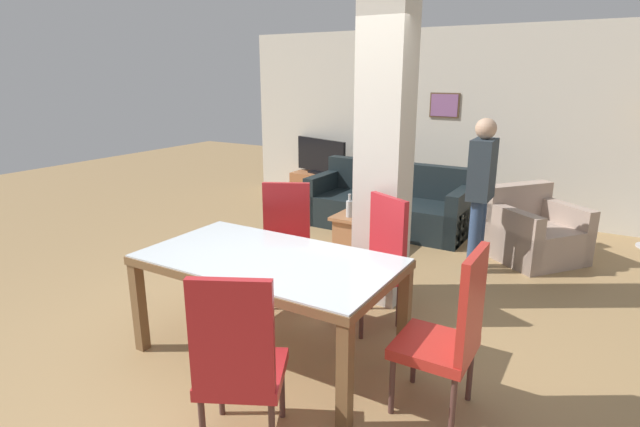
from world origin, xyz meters
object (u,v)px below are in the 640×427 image
Objects in this scene: coffee_table at (359,231)px; standing_person at (481,185)px; dining_chair_far_left at (285,240)px; tv_screen at (321,157)px; dining_chair_head_right at (450,330)px; tv_stand at (321,186)px; dining_chair_far_right at (376,259)px; dining_chair_near_right at (238,360)px; sofa at (389,207)px; bottle at (350,208)px; dining_table at (269,275)px; armchair at (533,234)px.

standing_person reaches higher than coffee_table.
tv_screen is at bearing -91.78° from dining_chair_far_left.
dining_chair_head_right reaches higher than tv_stand.
dining_chair_far_right and dining_chair_head_right have the same top height.
standing_person is (1.36, 1.61, 0.37)m from dining_chair_far_left.
dining_chair_near_right reaches higher than coffee_table.
tv_stand is at bearing 131.00° from coffee_table.
dining_chair_far_right is 0.98× the size of tv_screen.
dining_chair_near_right is at bearing 135.57° from dining_chair_head_right.
standing_person is at bearing -77.30° from dining_chair_far_right.
sofa is 2.01m from tv_screen.
dining_chair_far_right is 1.00× the size of dining_chair_far_left.
dining_chair_far_right is at bearing -55.41° from bottle.
dining_table is at bearing 90.00° from dining_chair_near_right.
dining_chair_near_right is 4.43m from sofa.
dining_chair_far_left is 2.14m from standing_person.
dining_chair_far_left is at bearing 90.99° from sofa.
dining_chair_far_right reaches higher than tv_screen.
tv_screen is at bearing 128.21° from bottle.
bottle reaches higher than tv_stand.
sofa reaches higher than armchair.
dining_chair_far_right is at bearing 62.16° from dining_table.
coffee_table is at bearing 149.35° from tv_screen.
dining_chair_near_right is at bearing 117.80° from dining_chair_far_right.
dining_chair_head_right is (1.35, 0.00, -0.07)m from dining_table.
dining_table is 1.72× the size of dining_chair_near_right.
dining_chair_far_left is at bearing -85.83° from bottle.
standing_person is at bearing 70.15° from dining_table.
tv_screen is at bearing 56.79° from standing_person.
dining_chair_head_right is 1.07× the size of tv_stand.
dining_chair_near_right is 0.51× the size of sofa.
armchair is 1.10× the size of tv_screen.
dining_chair_far_left reaches higher than tv_stand.
bottle is at bearing 146.56° from tv_screen.
dining_chair_far_left is 1.07× the size of tv_stand.
standing_person is at bearing 1.10° from coffee_table.
bottle is 0.25× the size of tv_screen.
dining_chair_far_right and dining_chair_far_left have the same top height.
dining_chair_head_right is at bearing -51.38° from tv_stand.
sofa is 1.32× the size of standing_person.
sofa is 7.70× the size of bottle.
dining_chair_far_right is 1.07× the size of tv_stand.
dining_chair_far_right is 2.73m from sofa.
dining_chair_head_right is 2.56m from standing_person.
dining_chair_near_right is 3.89× the size of bottle.
dining_chair_head_right is at bearing -53.39° from coffee_table.
dining_chair_near_right is at bearing -74.36° from coffee_table.
dining_chair_near_right and dining_chair_far_right have the same top height.
sofa is at bearing 98.43° from dining_table.
dining_chair_near_right reaches higher than tv_stand.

